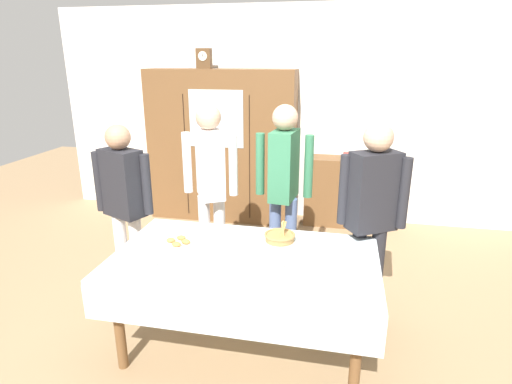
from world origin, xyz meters
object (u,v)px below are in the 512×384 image
at_px(spoon_front_edge, 311,238).
at_px(dining_table, 243,270).
at_px(tea_cup_far_left, 240,255).
at_px(wall_cabinet, 222,146).
at_px(bread_basket, 280,237).
at_px(tea_cup_mid_right, 278,267).
at_px(person_behind_table_right, 284,178).
at_px(spoon_center, 313,253).
at_px(mantel_clock, 204,58).
at_px(book_stack, 348,156).
at_px(bookshelf_low, 345,192).
at_px(tea_cup_front_edge, 149,266).
at_px(person_behind_table_left, 372,206).
at_px(person_near_right_end, 124,196).
at_px(pastry_plate, 179,243).
at_px(spoon_far_left, 251,236).
at_px(tea_cup_near_right, 177,266).
at_px(person_beside_shelf, 210,176).

bearing_deg(spoon_front_edge, dining_table, -135.38).
height_order(tea_cup_far_left, spoon_front_edge, tea_cup_far_left).
bearing_deg(wall_cabinet, bread_basket, -63.80).
xyz_separation_m(tea_cup_mid_right, spoon_front_edge, (0.17, 0.55, -0.02)).
bearing_deg(dining_table, tea_cup_far_left, 179.39).
distance_m(tea_cup_far_left, person_behind_table_right, 1.11).
bearing_deg(tea_cup_mid_right, spoon_center, 55.92).
bearing_deg(mantel_clock, spoon_center, -56.80).
xyz_separation_m(mantel_clock, book_stack, (1.80, 0.05, -1.15)).
bearing_deg(bookshelf_low, person_behind_table_right, -110.10).
xyz_separation_m(mantel_clock, tea_cup_front_edge, (0.53, -2.87, -1.29)).
height_order(tea_cup_front_edge, person_behind_table_left, person_behind_table_left).
relative_size(bread_basket, person_near_right_end, 0.15).
xyz_separation_m(tea_cup_front_edge, pastry_plate, (0.05, 0.40, -0.01)).
xyz_separation_m(book_stack, tea_cup_far_left, (-0.72, -2.64, -0.13)).
xyz_separation_m(spoon_front_edge, person_behind_table_right, (-0.31, 0.64, 0.29)).
bearing_deg(spoon_far_left, bread_basket, -10.22).
distance_m(mantel_clock, person_behind_table_right, 2.21).
distance_m(wall_cabinet, pastry_plate, 2.50).
xyz_separation_m(wall_cabinet, tea_cup_near_right, (0.51, -2.84, -0.20)).
xyz_separation_m(mantel_clock, spoon_front_edge, (1.54, -2.16, -1.31)).
bearing_deg(tea_cup_near_right, spoon_center, 26.74).
relative_size(spoon_front_edge, person_behind_table_right, 0.07).
xyz_separation_m(bread_basket, person_beside_shelf, (-0.75, 0.65, 0.25)).
bearing_deg(bread_basket, person_beside_shelf, 139.18).
relative_size(tea_cup_near_right, spoon_center, 1.09).
bearing_deg(wall_cabinet, dining_table, -70.84).
height_order(book_stack, pastry_plate, book_stack).
relative_size(dining_table, wall_cabinet, 0.96).
relative_size(tea_cup_mid_right, tea_cup_far_left, 1.00).
bearing_deg(spoon_far_left, person_behind_table_right, 77.07).
bearing_deg(person_behind_table_right, dining_table, -96.72).
bearing_deg(spoon_front_edge, person_behind_table_right, 115.95).
height_order(bookshelf_low, tea_cup_near_right, bookshelf_low).
relative_size(spoon_center, person_behind_table_left, 0.07).
relative_size(dining_table, bookshelf_low, 1.84).
relative_size(bookshelf_low, spoon_center, 8.50).
bearing_deg(person_beside_shelf, pastry_plate, -88.69).
height_order(bookshelf_low, person_near_right_end, person_near_right_end).
bearing_deg(bookshelf_low, tea_cup_front_edge, -113.60).
bearing_deg(spoon_front_edge, tea_cup_near_right, -140.48).
height_order(mantel_clock, person_behind_table_right, mantel_clock).
distance_m(tea_cup_front_edge, person_near_right_end, 1.04).
xyz_separation_m(wall_cabinet, bread_basket, (1.10, -2.24, -0.19)).
height_order(wall_cabinet, bread_basket, wall_cabinet).
bearing_deg(person_behind_table_right, tea_cup_front_edge, -117.46).
bearing_deg(book_stack, person_near_right_end, -132.00).
bearing_deg(bread_basket, wall_cabinet, 116.20).
bearing_deg(tea_cup_mid_right, book_stack, 81.06).
relative_size(tea_cup_front_edge, person_near_right_end, 0.08).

